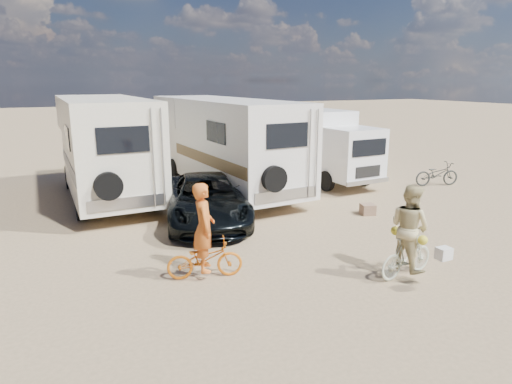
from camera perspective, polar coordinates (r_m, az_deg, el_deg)
name	(u,v)px	position (r m, az deg, el deg)	size (l,w,h in m)	color
ground	(339,244)	(11.74, 10.53, -6.51)	(140.00, 140.00, 0.00)	tan
rv_main	(224,145)	(16.95, -4.12, 5.99)	(2.55, 8.76, 3.42)	silver
rv_left	(105,149)	(16.37, -18.68, 5.17)	(2.54, 7.46, 3.51)	white
box_truck	(319,145)	(18.87, 8.07, 5.92)	(2.04, 6.05, 2.90)	white
dark_suv	(207,199)	(13.22, -6.30, -0.91)	(2.26, 4.90, 1.36)	black
bike_man	(205,259)	(9.58, -6.56, -8.49)	(0.55, 1.59, 0.84)	#C45E0D
bike_woman	(407,256)	(10.10, 18.72, -7.74)	(0.43, 1.52, 0.91)	#B9C0A3
rider_man	(204,235)	(9.39, -6.65, -5.52)	(0.69, 0.45, 1.89)	orange
rider_woman	(409,235)	(9.94, 18.92, -5.26)	(0.89, 0.69, 1.83)	#C6B67F
bike_parked	(437,174)	(19.12, 22.10, 2.14)	(0.63, 1.79, 0.94)	#2A2D2A
cooler	(242,226)	(12.28, -1.82, -4.38)	(0.49, 0.35, 0.39)	#275588
crate	(368,209)	(14.39, 14.08, -2.16)	(0.41, 0.41, 0.33)	#84644C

